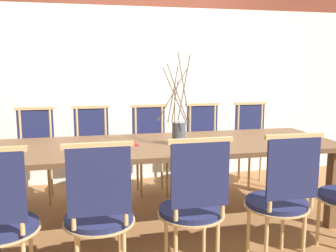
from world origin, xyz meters
TOP-DOWN VIEW (x-y plane):
  - ground_plane at (0.00, 0.00)m, footprint 16.00×16.00m
  - wall_rear at (0.00, 1.40)m, footprint 12.00×0.06m
  - dining_table at (0.00, 0.00)m, footprint 2.94×0.99m
  - chair_near_left at (-0.63, -0.86)m, footprint 0.45×0.45m
  - chair_near_center at (-0.02, -0.86)m, footprint 0.45×0.45m
  - chair_near_right at (0.60, -0.86)m, footprint 0.45×0.45m
  - chair_far_leftend at (-1.20, 0.86)m, footprint 0.45×0.45m
  - chair_far_left at (-0.63, 0.86)m, footprint 0.45×0.45m
  - chair_far_center at (0.00, 0.86)m, footprint 0.45×0.45m
  - chair_far_right at (0.63, 0.86)m, footprint 0.45×0.45m
  - chair_far_rightend at (1.22, 0.86)m, footprint 0.45×0.45m
  - vase_centerpiece at (0.07, -0.09)m, footprint 0.29×0.31m
  - book_stack at (-0.37, 0.01)m, footprint 0.20×0.19m

SIDE VIEW (x-z plane):
  - ground_plane at x=0.00m, z-range 0.00..0.00m
  - chair_near_left at x=-0.63m, z-range 0.02..0.99m
  - chair_near_center at x=-0.02m, z-range 0.02..0.99m
  - chair_near_right at x=0.60m, z-range 0.02..0.99m
  - chair_far_leftend at x=-1.20m, z-range 0.02..0.99m
  - chair_far_left at x=-0.63m, z-range 0.02..0.99m
  - chair_far_center at x=0.00m, z-range 0.02..0.99m
  - chair_far_right at x=0.63m, z-range 0.02..0.99m
  - chair_far_rightend at x=1.22m, z-range 0.02..0.99m
  - dining_table at x=0.00m, z-range 0.29..1.01m
  - book_stack at x=-0.37m, z-range 0.73..0.74m
  - vase_centerpiece at x=0.07m, z-range 0.47..1.24m
  - wall_rear at x=0.00m, z-range 0.00..3.20m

